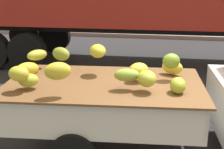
{
  "coord_description": "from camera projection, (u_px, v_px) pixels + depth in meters",
  "views": [
    {
      "loc": [
        -0.46,
        -4.58,
        2.65
      ],
      "look_at": [
        -1.26,
        0.06,
        1.19
      ],
      "focal_mm": 52.56,
      "sensor_mm": 36.0,
      "label": 1
    }
  ],
  "objects": [
    {
      "name": "curb_strip",
      "position": [
        179.0,
        36.0,
        14.0
      ],
      "size": [
        80.0,
        0.8,
        0.16
      ],
      "primitive_type": "cube",
      "color": "gray",
      "rests_on": "ground"
    }
  ]
}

